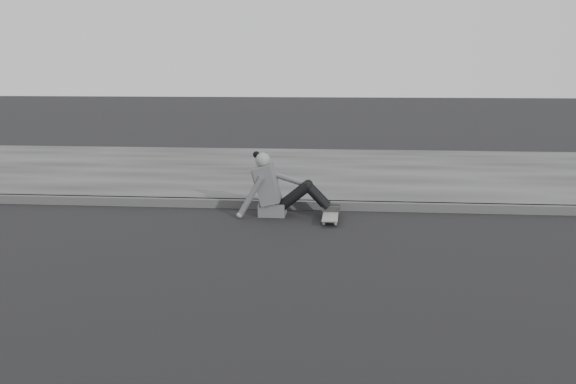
% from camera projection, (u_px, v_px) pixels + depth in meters
% --- Properties ---
extents(ground, '(80.00, 80.00, 0.00)m').
position_uv_depth(ground, '(388.00, 265.00, 6.54)').
color(ground, black).
rests_on(ground, ground).
extents(curb, '(24.00, 0.16, 0.12)m').
position_uv_depth(curb, '(378.00, 206.00, 9.05)').
color(curb, '#434343').
rests_on(curb, ground).
extents(sidewalk, '(24.00, 6.00, 0.12)m').
position_uv_depth(sidewalk, '(371.00, 173.00, 12.00)').
color(sidewalk, '#3D3D3D').
rests_on(sidewalk, ground).
extents(skateboard, '(0.20, 0.78, 0.09)m').
position_uv_depth(skateboard, '(331.00, 215.00, 8.44)').
color(skateboard, '#A3A49E').
rests_on(skateboard, ground).
extents(seated_woman, '(1.38, 0.46, 0.88)m').
position_uv_depth(seated_woman, '(277.00, 189.00, 8.69)').
color(seated_woman, '#4F4F52').
rests_on(seated_woman, ground).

